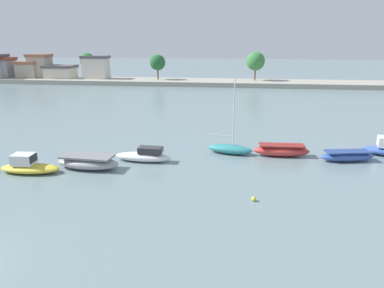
{
  "coord_description": "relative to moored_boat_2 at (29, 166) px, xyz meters",
  "views": [
    {
      "loc": [
        13.47,
        -12.69,
        10.57
      ],
      "look_at": [
        9.23,
        19.99,
        0.79
      ],
      "focal_mm": 32.8,
      "sensor_mm": 36.0,
      "label": 1
    }
  ],
  "objects": [
    {
      "name": "moored_boat_5",
      "position": [
        16.43,
        7.29,
        -0.06
      ],
      "size": [
        4.59,
        2.48,
        7.31
      ],
      "rotation": [
        0.0,
        0.0,
        -0.22
      ],
      "color": "teal",
      "rests_on": "ground"
    },
    {
      "name": "moored_boat_3",
      "position": [
        4.48,
        1.54,
        0.02
      ],
      "size": [
        5.61,
        2.49,
        1.17
      ],
      "rotation": [
        0.0,
        0.0,
        -0.06
      ],
      "color": "#9E9EA3",
      "rests_on": "ground"
    },
    {
      "name": "moored_boat_4",
      "position": [
        8.77,
        4.0,
        -0.02
      ],
      "size": [
        5.25,
        1.75,
        1.36
      ],
      "rotation": [
        0.0,
        0.0,
        -0.04
      ],
      "color": "white",
      "rests_on": "ground"
    },
    {
      "name": "moored_boat_2",
      "position": [
        0.0,
        0.0,
        0.0
      ],
      "size": [
        5.08,
        2.15,
        1.6
      ],
      "rotation": [
        0.0,
        0.0,
        0.05
      ],
      "color": "yellow",
      "rests_on": "ground"
    },
    {
      "name": "moored_boat_7",
      "position": [
        27.07,
        6.47,
        -0.09
      ],
      "size": [
        5.17,
        2.49,
        0.94
      ],
      "rotation": [
        0.0,
        0.0,
        0.21
      ],
      "color": "#3856A8",
      "rests_on": "ground"
    },
    {
      "name": "moored_boat_6",
      "position": [
        21.29,
        7.15,
        0.0
      ],
      "size": [
        5.29,
        1.78,
        1.12
      ],
      "rotation": [
        0.0,
        0.0,
        0.04
      ],
      "color": "#C63833",
      "rests_on": "ground"
    },
    {
      "name": "distant_shoreline",
      "position": [
        -13.32,
        61.79,
        1.75
      ],
      "size": [
        134.03,
        10.48,
        8.58
      ],
      "color": "#9E998C",
      "rests_on": "ground"
    },
    {
      "name": "mooring_buoy_0",
      "position": [
        18.31,
        -3.08,
        -0.38
      ],
      "size": [
        0.32,
        0.32,
        0.32
      ],
      "primitive_type": "sphere",
      "color": "yellow",
      "rests_on": "ground"
    }
  ]
}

